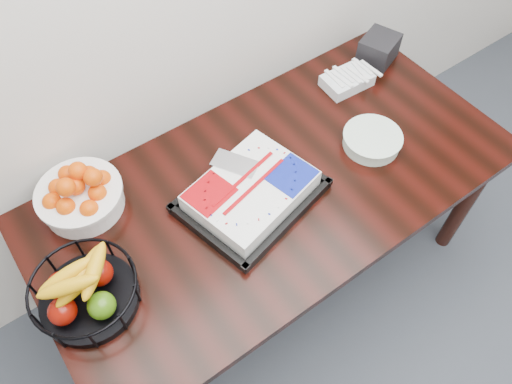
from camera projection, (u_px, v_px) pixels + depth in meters
table at (275, 195)px, 1.91m from camera, size 1.80×0.90×0.75m
cake_tray at (251, 192)px, 1.76m from camera, size 0.54×0.46×0.10m
tangerine_bowl at (79, 193)px, 1.71m from camera, size 0.30×0.30×0.19m
fruit_basket at (85, 291)px, 1.51m from camera, size 0.33×0.33×0.17m
plate_stack at (372, 140)px, 1.92m from camera, size 0.23×0.23×0.06m
fork_bag at (347, 80)px, 2.11m from camera, size 0.21×0.14×0.06m
napkin_box at (379, 49)px, 2.18m from camera, size 0.20×0.19×0.11m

